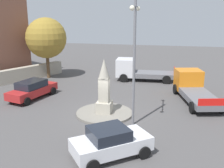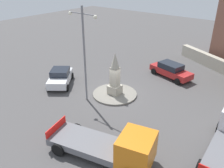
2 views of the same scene
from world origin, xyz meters
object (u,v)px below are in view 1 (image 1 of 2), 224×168
streetlamp (134,52)px  car_red_parked_right (32,89)px  car_white_near_island (111,142)px  truck_white_far_side (137,70)px  truck_orange_waiting (193,87)px  monument (104,89)px  tree_near_wall (46,38)px

streetlamp → car_red_parked_right: streetlamp is taller
car_white_near_island → truck_white_far_side: 15.42m
truck_white_far_side → truck_orange_waiting: size_ratio=0.91×
car_white_near_island → truck_white_far_side: bearing=2.2°
car_red_parked_right → truck_orange_waiting: size_ratio=0.71×
truck_white_far_side → monument: bearing=174.0°
car_red_parked_right → tree_near_wall: (6.87, 1.81, 3.47)m
streetlamp → monument: bearing=58.2°
monument → truck_orange_waiting: size_ratio=0.57×
car_white_near_island → car_red_parked_right: bearing=47.5°
monument → streetlamp: bearing=-121.8°
streetlamp → car_white_near_island: bearing=172.4°
streetlamp → truck_white_far_side: 11.98m
monument → car_white_near_island: bearing=-163.1°
monument → truck_white_far_side: monument is taller
truck_orange_waiting → car_red_parked_right: bearing=101.7°
monument → car_red_parked_right: size_ratio=0.80×
truck_orange_waiting → car_white_near_island: bearing=155.7°
monument → truck_orange_waiting: monument is taller
streetlamp → truck_orange_waiting: (6.21, -4.08, -3.66)m
car_red_parked_right → tree_near_wall: 7.91m
monument → streetlamp: (-1.36, -2.18, 2.83)m
car_red_parked_right → monument: bearing=-108.2°
truck_white_far_side → tree_near_wall: bearing=95.7°
car_white_near_island → tree_near_wall: tree_near_wall is taller
tree_near_wall → car_red_parked_right: bearing=-165.3°
streetlamp → truck_orange_waiting: streetlamp is taller
streetlamp → car_red_parked_right: size_ratio=1.65×
truck_orange_waiting → tree_near_wall: 15.63m
truck_white_far_side → truck_orange_waiting: (-5.15, -5.22, -0.03)m
monument → car_white_near_island: (-5.41, -1.64, -1.03)m
streetlamp → truck_white_far_side: (11.35, 1.14, -3.63)m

